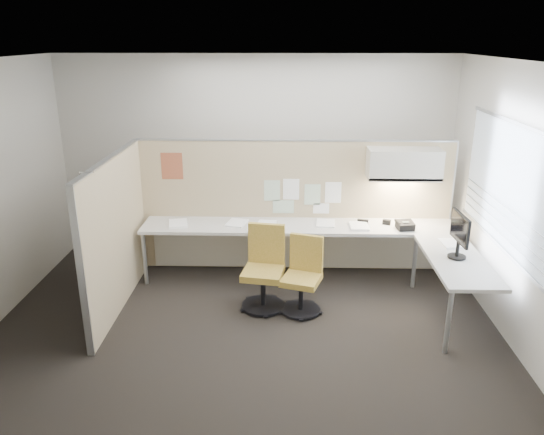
{
  "coord_description": "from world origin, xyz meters",
  "views": [
    {
      "loc": [
        0.43,
        -5.1,
        3.03
      ],
      "look_at": [
        0.27,
        0.8,
        0.99
      ],
      "focal_mm": 35.0,
      "sensor_mm": 36.0,
      "label": 1
    }
  ],
  "objects_px": {
    "chair_left": "(264,270)",
    "monitor": "(460,233)",
    "phone": "(405,225)",
    "chair_right": "(303,278)",
    "desk": "(325,239)"
  },
  "relations": [
    {
      "from": "desk",
      "to": "chair_right",
      "type": "height_order",
      "value": "chair_right"
    },
    {
      "from": "chair_right",
      "to": "desk",
      "type": "bearing_deg",
      "value": 85.64
    },
    {
      "from": "desk",
      "to": "chair_left",
      "type": "relative_size",
      "value": 4.18
    },
    {
      "from": "desk",
      "to": "monitor",
      "type": "relative_size",
      "value": 8.01
    },
    {
      "from": "monitor",
      "to": "chair_left",
      "type": "bearing_deg",
      "value": 80.52
    },
    {
      "from": "monitor",
      "to": "phone",
      "type": "relative_size",
      "value": 2.15
    },
    {
      "from": "chair_right",
      "to": "monitor",
      "type": "relative_size",
      "value": 1.74
    },
    {
      "from": "chair_left",
      "to": "monitor",
      "type": "relative_size",
      "value": 1.92
    },
    {
      "from": "chair_left",
      "to": "chair_right",
      "type": "distance_m",
      "value": 0.46
    },
    {
      "from": "chair_left",
      "to": "phone",
      "type": "relative_size",
      "value": 4.11
    },
    {
      "from": "chair_left",
      "to": "monitor",
      "type": "bearing_deg",
      "value": 2.89
    },
    {
      "from": "chair_left",
      "to": "monitor",
      "type": "xyz_separation_m",
      "value": [
        2.11,
        -0.23,
        0.57
      ]
    },
    {
      "from": "desk",
      "to": "chair_right",
      "type": "distance_m",
      "value": 0.81
    },
    {
      "from": "chair_left",
      "to": "chair_right",
      "type": "height_order",
      "value": "chair_left"
    },
    {
      "from": "chair_right",
      "to": "chair_left",
      "type": "bearing_deg",
      "value": -173.56
    }
  ]
}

